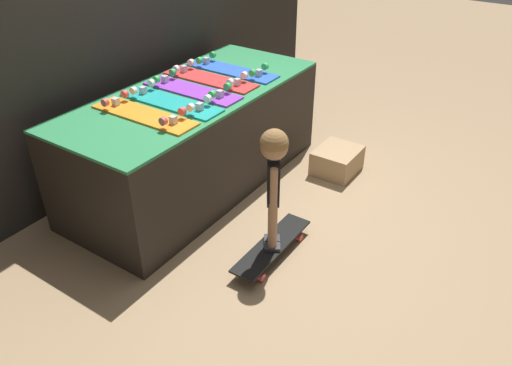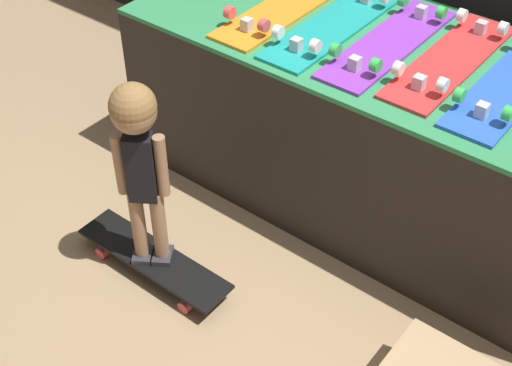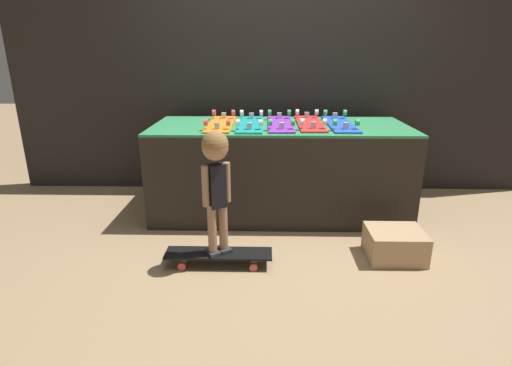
% 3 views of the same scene
% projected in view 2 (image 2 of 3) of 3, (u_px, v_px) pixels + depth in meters
% --- Properties ---
extents(ground_plane, '(16.00, 16.00, 0.00)m').
position_uv_depth(ground_plane, '(305.00, 256.00, 3.02)').
color(ground_plane, '#9E7F5B').
extents(display_rack, '(2.15, 0.91, 0.78)m').
position_uv_depth(display_rack, '(378.00, 125.00, 3.08)').
color(display_rack, black).
rests_on(display_rack, ground_plane).
extents(skateboard_orange_on_rack, '(0.21, 0.78, 0.09)m').
position_uv_depth(skateboard_orange_on_rack, '(285.00, 7.00, 3.04)').
color(skateboard_orange_on_rack, orange).
rests_on(skateboard_orange_on_rack, display_rack).
extents(skateboard_teal_on_rack, '(0.21, 0.78, 0.09)m').
position_uv_depth(skateboard_teal_on_rack, '(333.00, 25.00, 2.92)').
color(skateboard_teal_on_rack, teal).
rests_on(skateboard_teal_on_rack, display_rack).
extents(skateboard_purple_on_rack, '(0.21, 0.78, 0.09)m').
position_uv_depth(skateboard_purple_on_rack, '(389.00, 42.00, 2.81)').
color(skateboard_purple_on_rack, purple).
rests_on(skateboard_purple_on_rack, display_rack).
extents(skateboard_red_on_rack, '(0.21, 0.78, 0.09)m').
position_uv_depth(skateboard_red_on_rack, '(451.00, 59.00, 2.71)').
color(skateboard_red_on_rack, red).
rests_on(skateboard_red_on_rack, display_rack).
extents(skateboard_blue_on_rack, '(0.21, 0.78, 0.09)m').
position_uv_depth(skateboard_blue_on_rack, '(511.00, 84.00, 2.58)').
color(skateboard_blue_on_rack, blue).
rests_on(skateboard_blue_on_rack, display_rack).
extents(skateboard_on_floor, '(0.72, 0.18, 0.09)m').
position_uv_depth(skateboard_on_floor, '(154.00, 260.00, 2.90)').
color(skateboard_on_floor, black).
rests_on(skateboard_on_floor, ground_plane).
extents(child, '(0.19, 0.17, 0.82)m').
position_uv_depth(child, '(138.00, 145.00, 2.52)').
color(child, '#2D2D33').
rests_on(child, skateboard_on_floor).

